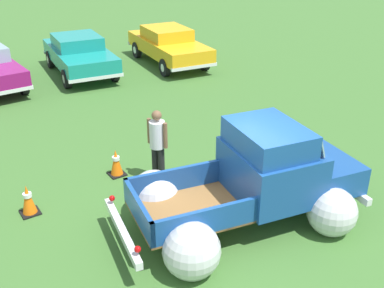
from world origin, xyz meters
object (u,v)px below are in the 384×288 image
(vintage_pickup_truck, at_px, (257,184))
(lane_cone_1, at_px, (116,163))
(show_car_3, at_px, (168,44))
(lane_cone_0, at_px, (28,200))
(spectator_0, at_px, (158,141))
(show_car_2, at_px, (79,53))

(vintage_pickup_truck, xyz_separation_m, lane_cone_1, (-1.49, 3.06, -0.45))
(show_car_3, distance_m, lane_cone_1, 9.25)
(vintage_pickup_truck, bearing_deg, show_car_3, 78.03)
(lane_cone_0, bearing_deg, spectator_0, -5.14)
(show_car_2, bearing_deg, spectator_0, -3.19)
(lane_cone_0, height_order, lane_cone_1, same)
(show_car_2, bearing_deg, lane_cone_1, -8.86)
(show_car_2, distance_m, lane_cone_0, 9.39)
(show_car_3, distance_m, spectator_0, 9.41)
(show_car_2, distance_m, lane_cone_1, 8.19)
(vintage_pickup_truck, bearing_deg, lane_cone_0, 154.61)
(show_car_3, bearing_deg, lane_cone_1, -31.40)
(show_car_3, height_order, lane_cone_0, show_car_3)
(show_car_2, xyz_separation_m, lane_cone_0, (-4.35, -8.31, -0.47))
(lane_cone_0, bearing_deg, lane_cone_1, 12.14)
(spectator_0, bearing_deg, lane_cone_0, -26.56)
(show_car_2, height_order, lane_cone_0, show_car_2)
(spectator_0, bearing_deg, show_car_3, -144.05)
(show_car_3, relative_size, spectator_0, 2.95)
(show_car_2, xyz_separation_m, lane_cone_1, (-2.26, -7.86, -0.47))
(vintage_pickup_truck, relative_size, spectator_0, 2.97)
(show_car_2, xyz_separation_m, show_car_3, (3.51, -0.64, 0.00))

